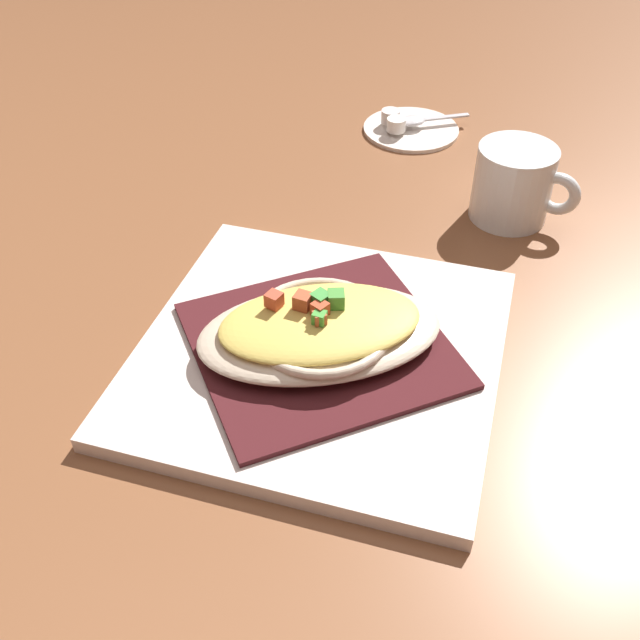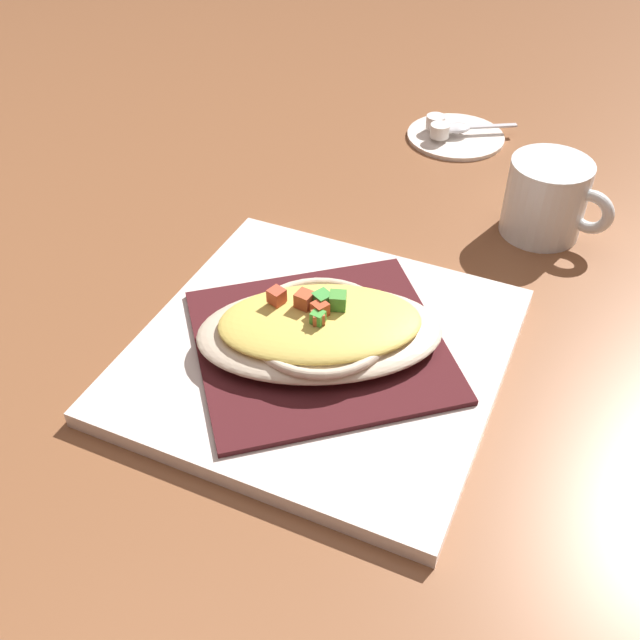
# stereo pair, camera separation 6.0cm
# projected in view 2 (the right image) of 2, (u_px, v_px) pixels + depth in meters

# --- Properties ---
(ground_plane) EXTENTS (2.60, 2.60, 0.00)m
(ground_plane) POSITION_uv_depth(u_px,v_px,m) (320.00, 359.00, 0.63)
(ground_plane) COLOR brown
(square_plate) EXTENTS (0.36, 0.36, 0.02)m
(square_plate) POSITION_uv_depth(u_px,v_px,m) (320.00, 353.00, 0.63)
(square_plate) COLOR white
(square_plate) RESTS_ON ground_plane
(folded_napkin) EXTENTS (0.27, 0.26, 0.01)m
(folded_napkin) POSITION_uv_depth(u_px,v_px,m) (320.00, 344.00, 0.62)
(folded_napkin) COLOR #46181C
(folded_napkin) RESTS_ON square_plate
(gratin_dish) EXTENTS (0.23, 0.17, 0.04)m
(gratin_dish) POSITION_uv_depth(u_px,v_px,m) (320.00, 328.00, 0.61)
(gratin_dish) COLOR beige
(gratin_dish) RESTS_ON folded_napkin
(coffee_mug) EXTENTS (0.11, 0.08, 0.08)m
(coffee_mug) POSITION_uv_depth(u_px,v_px,m) (546.00, 202.00, 0.75)
(coffee_mug) COLOR white
(coffee_mug) RESTS_ON ground_plane
(creamer_saucer) EXTENTS (0.12, 0.12, 0.01)m
(creamer_saucer) POSITION_uv_depth(u_px,v_px,m) (456.00, 135.00, 0.93)
(creamer_saucer) COLOR white
(creamer_saucer) RESTS_ON ground_plane
(spoon) EXTENTS (0.10, 0.04, 0.01)m
(spoon) POSITION_uv_depth(u_px,v_px,m) (461.00, 128.00, 0.93)
(spoon) COLOR silver
(spoon) RESTS_ON creamer_saucer
(creamer_cup_0) EXTENTS (0.02, 0.02, 0.02)m
(creamer_cup_0) POSITION_uv_depth(u_px,v_px,m) (436.00, 122.00, 0.93)
(creamer_cup_0) COLOR white
(creamer_cup_0) RESTS_ON creamer_saucer
(creamer_cup_1) EXTENTS (0.02, 0.02, 0.02)m
(creamer_cup_1) POSITION_uv_depth(u_px,v_px,m) (440.00, 131.00, 0.91)
(creamer_cup_1) COLOR white
(creamer_cup_1) RESTS_ON creamer_saucer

